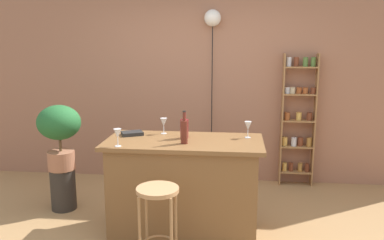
% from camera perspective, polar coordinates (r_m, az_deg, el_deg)
% --- Properties ---
extents(back_wall, '(6.40, 0.10, 2.80)m').
position_cam_1_polar(back_wall, '(5.44, 1.10, 5.96)').
color(back_wall, '#9E6B51').
rests_on(back_wall, ground).
extents(kitchen_counter, '(1.53, 0.74, 0.95)m').
position_cam_1_polar(kitchen_counter, '(4.04, -1.11, -9.39)').
color(kitchen_counter, brown).
rests_on(kitchen_counter, ground).
extents(bar_stool, '(0.35, 0.35, 0.72)m').
position_cam_1_polar(bar_stool, '(3.41, -4.86, -12.42)').
color(bar_stool, '#997047').
rests_on(bar_stool, ground).
extents(spice_shelf, '(0.44, 0.14, 1.74)m').
position_cam_1_polar(spice_shelf, '(5.41, 14.81, 0.20)').
color(spice_shelf, '#9E7042').
rests_on(spice_shelf, ground).
extents(plant_stool, '(0.28, 0.28, 0.47)m').
position_cam_1_polar(plant_stool, '(4.88, -17.78, -9.29)').
color(plant_stool, '#2D2823').
rests_on(plant_stool, ground).
extents(potted_plant, '(0.48, 0.43, 0.73)m').
position_cam_1_polar(potted_plant, '(4.69, -18.29, -1.30)').
color(potted_plant, '#A86B4C').
rests_on(potted_plant, plant_stool).
extents(bottle_spirits_clear, '(0.08, 0.08, 0.27)m').
position_cam_1_polar(bottle_spirits_clear, '(3.96, -1.09, -1.13)').
color(bottle_spirits_clear, maroon).
rests_on(bottle_spirits_clear, kitchen_counter).
extents(bottle_sauce_amber, '(0.07, 0.07, 0.31)m').
position_cam_1_polar(bottle_sauce_amber, '(3.75, -1.11, -1.60)').
color(bottle_sauce_amber, '#5B2319').
rests_on(bottle_sauce_amber, kitchen_counter).
extents(wine_glass_left, '(0.07, 0.07, 0.16)m').
position_cam_1_polar(wine_glass_left, '(3.71, -10.51, -1.95)').
color(wine_glass_left, silver).
rests_on(wine_glass_left, kitchen_counter).
extents(wine_glass_center, '(0.07, 0.07, 0.16)m').
position_cam_1_polar(wine_glass_center, '(4.01, 7.94, -0.87)').
color(wine_glass_center, silver).
rests_on(wine_glass_center, kitchen_counter).
extents(wine_glass_right, '(0.07, 0.07, 0.16)m').
position_cam_1_polar(wine_glass_right, '(4.15, -4.04, -0.37)').
color(wine_glass_right, silver).
rests_on(wine_glass_right, kitchen_counter).
extents(cookbook, '(0.25, 0.23, 0.03)m').
position_cam_1_polar(cookbook, '(4.15, -8.47, -1.88)').
color(cookbook, black).
rests_on(cookbook, kitchen_counter).
extents(pendant_globe_light, '(0.22, 0.22, 2.29)m').
position_cam_1_polar(pendant_globe_light, '(5.30, 2.94, 13.89)').
color(pendant_globe_light, black).
rests_on(pendant_globe_light, ground).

